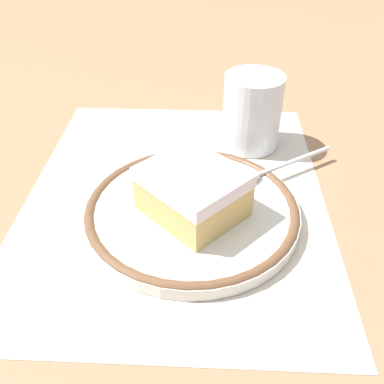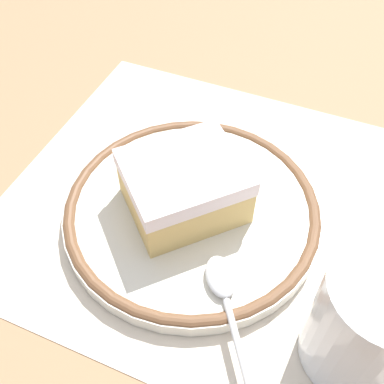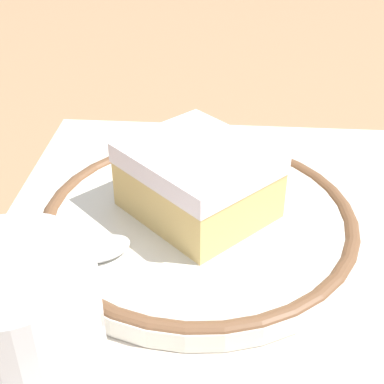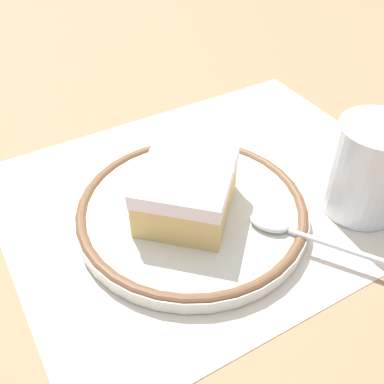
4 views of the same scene
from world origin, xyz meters
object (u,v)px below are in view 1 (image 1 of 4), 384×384
(plate, at_px, (192,210))
(cup, at_px, (252,116))
(cake_slice, at_px, (193,192))
(spoon, at_px, (260,173))

(plate, relative_size, cup, 2.38)
(plate, xyz_separation_m, cup, (-0.16, 0.07, 0.03))
(cake_slice, height_order, cup, cup)
(plate, bearing_deg, spoon, 128.49)
(plate, height_order, cup, cup)
(plate, distance_m, cup, 0.17)
(cake_slice, bearing_deg, spoon, 131.95)
(spoon, relative_size, cup, 1.37)
(spoon, xyz_separation_m, cup, (-0.10, -0.01, 0.02))
(cake_slice, relative_size, cup, 1.31)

